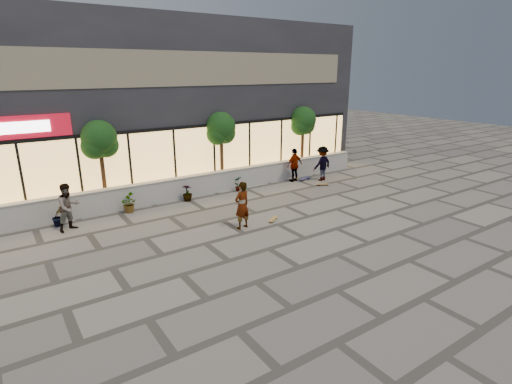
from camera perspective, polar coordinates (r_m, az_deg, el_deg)
ground at (r=14.02m, az=1.88°, el=-8.12°), size 80.00×80.00×0.00m
planter_wall at (r=19.57m, az=-10.22°, el=0.68°), size 22.00×0.42×1.04m
retail_building at (r=23.98m, az=-16.23°, el=12.35°), size 24.00×9.17×8.50m
shrub_b at (r=17.68m, az=-26.51°, el=-3.11°), size 0.57×0.57×0.81m
shrub_c at (r=18.18m, az=-17.82°, el=-1.56°), size 0.68×0.77×0.81m
shrub_d at (r=19.08m, az=-9.79°, el=-0.10°), size 0.64×0.64×0.81m
shrub_e at (r=20.33m, az=-2.61°, el=1.22°), size 0.46×0.35×0.81m
tree_midwest at (r=18.61m, az=-21.45°, el=6.71°), size 1.60×1.50×3.92m
tree_mideast at (r=20.74m, az=-5.02°, el=8.79°), size 1.60×1.50×3.92m
tree_east at (r=23.88m, az=6.74°, el=9.84°), size 1.60×1.50×3.92m
skater_center at (r=15.43m, az=-2.01°, el=-1.92°), size 0.76×0.56×1.89m
skater_left at (r=16.85m, az=-25.20°, el=-1.96°), size 1.12×1.01×1.87m
skater_right_near at (r=22.10m, az=5.52°, el=3.86°), size 1.13×0.57×1.85m
skater_right_far at (r=22.50m, az=9.43°, el=4.04°), size 1.31×0.84×1.92m
skateboard_center at (r=16.49m, az=2.47°, el=-3.87°), size 0.68×0.56×0.09m
skateboard_right_near at (r=21.68m, az=9.48°, el=1.10°), size 0.71×0.53×0.09m
skateboard_right_far at (r=22.67m, az=6.99°, el=1.96°), size 0.90×0.42×0.11m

